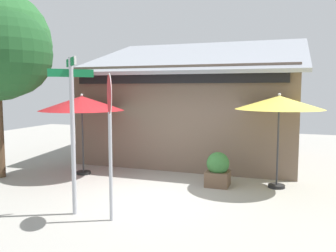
{
  "coord_description": "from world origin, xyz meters",
  "views": [
    {
      "loc": [
        3.16,
        -8.01,
        2.62
      ],
      "look_at": [
        -0.09,
        1.2,
        1.6
      ],
      "focal_mm": 37.62,
      "sensor_mm": 36.0,
      "label": 1
    }
  ],
  "objects_px": {
    "patio_umbrella_mustard_center": "(279,103)",
    "sidewalk_planter": "(218,169)",
    "street_sign_post": "(72,120)",
    "stop_sign": "(110,118)",
    "patio_umbrella_crimson_left": "(82,104)"
  },
  "relations": [
    {
      "from": "patio_umbrella_mustard_center",
      "to": "sidewalk_planter",
      "type": "height_order",
      "value": "patio_umbrella_mustard_center"
    },
    {
      "from": "street_sign_post",
      "to": "stop_sign",
      "type": "distance_m",
      "value": 0.91
    },
    {
      "from": "patio_umbrella_crimson_left",
      "to": "sidewalk_planter",
      "type": "relative_size",
      "value": 2.77
    },
    {
      "from": "patio_umbrella_crimson_left",
      "to": "stop_sign",
      "type": "bearing_deg",
      "value": -49.59
    },
    {
      "from": "patio_umbrella_crimson_left",
      "to": "patio_umbrella_mustard_center",
      "type": "height_order",
      "value": "patio_umbrella_mustard_center"
    },
    {
      "from": "stop_sign",
      "to": "patio_umbrella_crimson_left",
      "type": "height_order",
      "value": "stop_sign"
    },
    {
      "from": "stop_sign",
      "to": "patio_umbrella_crimson_left",
      "type": "bearing_deg",
      "value": 130.41
    },
    {
      "from": "stop_sign",
      "to": "patio_umbrella_crimson_left",
      "type": "distance_m",
      "value": 4.17
    },
    {
      "from": "patio_umbrella_crimson_left",
      "to": "street_sign_post",
      "type": "bearing_deg",
      "value": -59.95
    },
    {
      "from": "street_sign_post",
      "to": "patio_umbrella_mustard_center",
      "type": "relative_size",
      "value": 1.3
    },
    {
      "from": "patio_umbrella_crimson_left",
      "to": "patio_umbrella_mustard_center",
      "type": "relative_size",
      "value": 1.02
    },
    {
      "from": "stop_sign",
      "to": "sidewalk_planter",
      "type": "xyz_separation_m",
      "value": [
        1.51,
        3.21,
        -1.61
      ]
    },
    {
      "from": "stop_sign",
      "to": "patio_umbrella_mustard_center",
      "type": "relative_size",
      "value": 1.16
    },
    {
      "from": "stop_sign",
      "to": "patio_umbrella_crimson_left",
      "type": "relative_size",
      "value": 1.14
    },
    {
      "from": "patio_umbrella_mustard_center",
      "to": "sidewalk_planter",
      "type": "distance_m",
      "value": 2.38
    }
  ]
}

